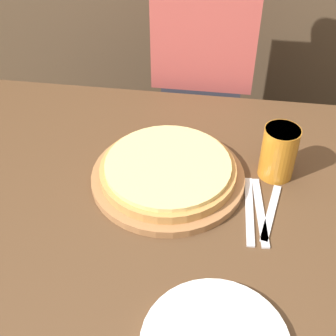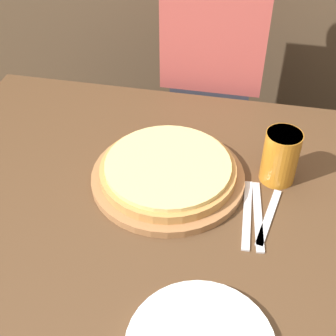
# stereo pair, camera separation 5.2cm
# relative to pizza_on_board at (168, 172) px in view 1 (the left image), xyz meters

# --- Properties ---
(dining_table) EXTENTS (1.32, 1.00, 0.75)m
(dining_table) POSITION_rel_pizza_on_board_xyz_m (0.03, -0.10, -0.40)
(dining_table) COLOR #4C331E
(dining_table) RESTS_ON ground_plane
(pizza_on_board) EXTENTS (0.38, 0.38, 0.06)m
(pizza_on_board) POSITION_rel_pizza_on_board_xyz_m (0.00, 0.00, 0.00)
(pizza_on_board) COLOR #99663D
(pizza_on_board) RESTS_ON dining_table
(beer_glass) EXTENTS (0.09, 0.09, 0.14)m
(beer_glass) POSITION_rel_pizza_on_board_xyz_m (0.27, 0.06, 0.05)
(beer_glass) COLOR #B7701E
(beer_glass) RESTS_ON dining_table
(fork) EXTENTS (0.03, 0.22, 0.00)m
(fork) POSITION_rel_pizza_on_board_xyz_m (0.20, -0.08, -0.02)
(fork) COLOR silver
(fork) RESTS_ON dining_table
(dinner_knife) EXTENTS (0.04, 0.22, 0.00)m
(dinner_knife) POSITION_rel_pizza_on_board_xyz_m (0.23, -0.08, -0.02)
(dinner_knife) COLOR silver
(dinner_knife) RESTS_ON dining_table
(spoon) EXTENTS (0.05, 0.18, 0.00)m
(spoon) POSITION_rel_pizza_on_board_xyz_m (0.25, -0.08, -0.02)
(spoon) COLOR silver
(spoon) RESTS_ON dining_table
(diner_person) EXTENTS (0.32, 0.20, 1.33)m
(diner_person) POSITION_rel_pizza_on_board_xyz_m (0.04, 0.56, -0.11)
(diner_person) COLOR #33333D
(diner_person) RESTS_ON ground_plane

